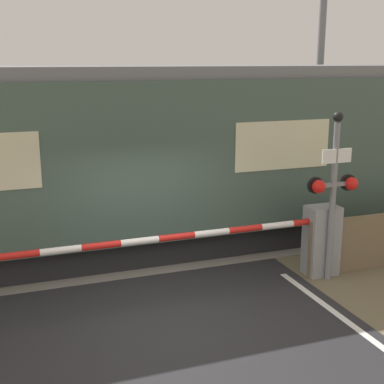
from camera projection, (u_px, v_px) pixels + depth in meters
ground_plane at (174, 320)px, 8.40m from camera, size 80.00×80.00×0.00m
track_bed at (125, 249)px, 11.50m from camera, size 36.00×3.20×0.13m
train at (250, 151)px, 11.99m from camera, size 20.64×2.97×3.86m
crossing_barrier at (295, 240)px, 9.85m from camera, size 6.79×0.44×1.33m
signal_post at (334, 187)px, 9.54m from camera, size 0.98×0.26×3.11m
catenary_pole at (320, 87)px, 14.73m from camera, size 0.20×1.90×6.19m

